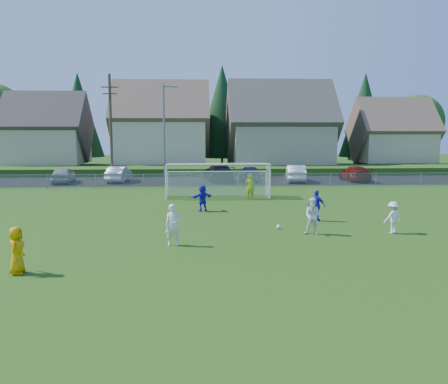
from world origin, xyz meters
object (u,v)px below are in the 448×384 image
(soccer_ball, at_px, (278,227))
(car_b, at_px, (119,174))
(referee, at_px, (17,250))
(player_white_a, at_px, (173,225))
(car_a, at_px, (63,175))
(car_g, at_px, (355,174))
(player_white_b, at_px, (313,216))
(car_d, at_px, (219,173))
(soccer_goal, at_px, (218,175))
(car_f, at_px, (296,173))
(player_blue_a, at_px, (317,206))
(player_blue_b, at_px, (202,198))
(car_e, at_px, (250,174))
(player_white_c, at_px, (393,217))
(goalkeeper, at_px, (250,187))

(soccer_ball, xyz_separation_m, car_b, (-11.36, 22.48, 0.63))
(referee, distance_m, player_white_a, 6.22)
(car_a, distance_m, car_g, 27.57)
(soccer_ball, xyz_separation_m, referee, (-9.99, -6.79, 0.69))
(soccer_ball, relative_size, car_a, 0.05)
(player_white_b, height_order, car_d, player_white_b)
(player_white_b, bearing_deg, soccer_goal, 125.82)
(player_white_a, xyz_separation_m, car_f, (10.37, 24.95, -0.09))
(player_blue_a, distance_m, player_blue_b, 6.97)
(player_blue_b, height_order, car_a, player_blue_b)
(player_blue_b, height_order, car_g, player_blue_b)
(car_g, relative_size, soccer_goal, 0.67)
(player_blue_b, bearing_deg, car_a, -83.02)
(player_white_a, bearing_deg, car_d, 78.10)
(car_f, xyz_separation_m, soccer_goal, (-7.87, -10.34, 0.84))
(car_d, bearing_deg, player_blue_a, 93.92)
(player_white_a, distance_m, player_blue_b, 8.68)
(car_b, bearing_deg, player_blue_b, 119.18)
(player_white_b, bearing_deg, player_blue_a, 92.57)
(referee, distance_m, car_e, 30.73)
(soccer_ball, distance_m, soccer_goal, 11.88)
(player_blue_a, relative_size, car_b, 0.37)
(player_blue_a, relative_size, soccer_goal, 0.22)
(player_blue_a, bearing_deg, player_blue_b, 6.00)
(player_white_a, height_order, car_d, player_white_a)
(player_blue_a, bearing_deg, player_white_b, 109.64)
(player_white_c, bearing_deg, car_d, -91.54)
(player_blue_a, bearing_deg, soccer_goal, -26.86)
(player_white_b, height_order, car_f, player_white_b)
(car_b, bearing_deg, soccer_goal, 133.81)
(car_a, xyz_separation_m, soccer_goal, (13.88, -10.36, 0.88))
(player_white_c, relative_size, soccer_goal, 0.20)
(goalkeeper, height_order, car_g, goalkeeper)
(player_white_a, bearing_deg, player_blue_b, 76.08)
(soccer_ball, xyz_separation_m, player_white_a, (-4.98, -3.10, 0.76))
(referee, height_order, player_white_b, player_white_b)
(car_a, xyz_separation_m, car_f, (21.75, -0.03, 0.04))
(player_white_c, xyz_separation_m, car_g, (6.03, 23.34, -0.03))
(referee, xyz_separation_m, player_blue_a, (12.36, 8.76, 0.02))
(car_b, xyz_separation_m, car_d, (9.44, 0.19, 0.07))
(player_white_a, height_order, goalkeeper, goalkeeper)
(player_white_b, height_order, car_e, player_white_b)
(player_white_b, relative_size, player_blue_a, 1.04)
(car_f, bearing_deg, soccer_goal, 60.49)
(player_blue_b, bearing_deg, car_b, -96.41)
(car_a, relative_size, car_e, 0.96)
(car_e, relative_size, soccer_goal, 0.61)
(referee, bearing_deg, player_white_b, -65.72)
(player_white_b, xyz_separation_m, player_white_c, (3.81, 0.13, -0.12))
(player_white_c, bearing_deg, car_e, -97.84)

